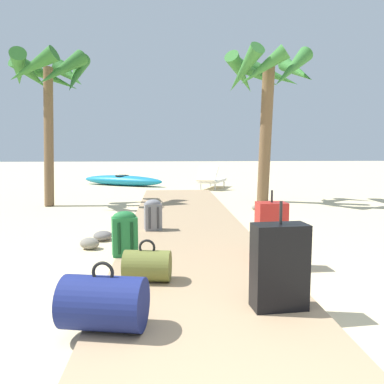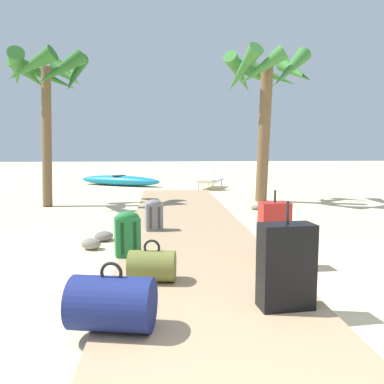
{
  "view_description": "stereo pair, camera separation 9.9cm",
  "coord_description": "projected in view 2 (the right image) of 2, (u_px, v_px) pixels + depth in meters",
  "views": [
    {
      "loc": [
        -0.32,
        -1.64,
        1.39
      ],
      "look_at": [
        0.14,
        5.55,
        0.55
      ],
      "focal_mm": 36.82,
      "sensor_mm": 36.0,
      "label": 1
    },
    {
      "loc": [
        -0.42,
        -1.63,
        1.39
      ],
      "look_at": [
        0.14,
        5.55,
        0.55
      ],
      "focal_mm": 36.82,
      "sensor_mm": 36.0,
      "label": 2
    }
  ],
  "objects": [
    {
      "name": "backpack_green",
      "position": [
        127.0,
        232.0,
        4.71
      ],
      "size": [
        0.33,
        0.25,
        0.54
      ],
      "color": "#237538",
      "rests_on": "boardwalk"
    },
    {
      "name": "suitcase_black",
      "position": [
        286.0,
        266.0,
        3.18
      ],
      "size": [
        0.46,
        0.26,
        0.88
      ],
      "color": "black",
      "rests_on": "boardwalk"
    },
    {
      "name": "rock_right_far",
      "position": [
        255.0,
        207.0,
        8.66
      ],
      "size": [
        0.23,
        0.24,
        0.1
      ],
      "primitive_type": "ellipsoid",
      "rotation": [
        0.0,
        0.0,
        0.2
      ],
      "color": "gray",
      "rests_on": "ground"
    },
    {
      "name": "palm_tree_far_right",
      "position": [
        266.0,
        84.0,
        9.54
      ],
      "size": [
        2.17,
        2.19,
        3.7
      ],
      "color": "brown",
      "rests_on": "ground"
    },
    {
      "name": "palm_tree_far_left",
      "position": [
        48.0,
        80.0,
        8.98
      ],
      "size": [
        1.95,
        2.07,
        3.6
      ],
      "color": "brown",
      "rests_on": "ground"
    },
    {
      "name": "duffel_bag_olive",
      "position": [
        152.0,
        266.0,
        3.83
      ],
      "size": [
        0.49,
        0.36,
        0.42
      ],
      "color": "olive",
      "rests_on": "boardwalk"
    },
    {
      "name": "duffel_bag_navy",
      "position": [
        112.0,
        303.0,
        2.81
      ],
      "size": [
        0.65,
        0.49,
        0.5
      ],
      "color": "navy",
      "rests_on": "boardwalk"
    },
    {
      "name": "suitcase_red",
      "position": [
        274.0,
        231.0,
        4.5
      ],
      "size": [
        0.34,
        0.25,
        0.82
      ],
      "color": "red",
      "rests_on": "boardwalk"
    },
    {
      "name": "kayak",
      "position": [
        119.0,
        180.0,
        13.9
      ],
      "size": [
        3.16,
        2.11,
        0.37
      ],
      "color": "teal",
      "rests_on": "ground"
    },
    {
      "name": "backpack_grey",
      "position": [
        154.0,
        214.0,
        6.15
      ],
      "size": [
        0.29,
        0.24,
        0.48
      ],
      "color": "slate",
      "rests_on": "boardwalk"
    },
    {
      "name": "lounge_chair",
      "position": [
        209.0,
        179.0,
        12.88
      ],
      "size": [
        1.16,
        1.66,
        0.78
      ],
      "color": "white",
      "rests_on": "ground"
    },
    {
      "name": "boardwalk",
      "position": [
        186.0,
        225.0,
        6.8
      ],
      "size": [
        1.87,
        10.09,
        0.08
      ],
      "primitive_type": "cube",
      "color": "tan",
      "rests_on": "ground"
    },
    {
      "name": "ground_plane",
      "position": [
        191.0,
        241.0,
        5.8
      ],
      "size": [
        60.0,
        60.0,
        0.0
      ],
      "primitive_type": "plane",
      "color": "beige"
    },
    {
      "name": "rock_left_near",
      "position": [
        91.0,
        244.0,
        5.32
      ],
      "size": [
        0.32,
        0.28,
        0.16
      ],
      "primitive_type": "ellipsoid",
      "rotation": [
        0.0,
        0.0,
        2.84
      ],
      "color": "gray",
      "rests_on": "ground"
    },
    {
      "name": "rock_left_far",
      "position": [
        104.0,
        236.0,
        5.82
      ],
      "size": [
        0.32,
        0.35,
        0.14
      ],
      "primitive_type": "ellipsoid",
      "rotation": [
        0.0,
        0.0,
        2.96
      ],
      "color": "slate",
      "rests_on": "ground"
    }
  ]
}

